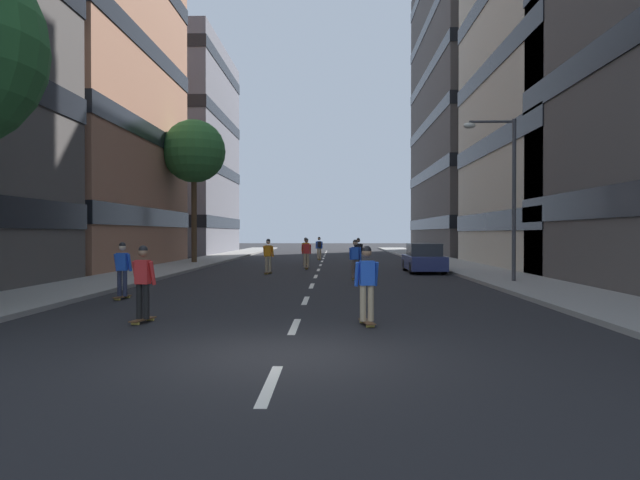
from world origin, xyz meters
The scene contains 19 objects.
ground_plane centered at (0.00, 27.66, 0.00)m, with size 165.97×165.97×0.00m, color black.
sidewalk_left centered at (-8.44, 31.12, 0.07)m, with size 3.35×76.07×0.14m, color gray.
sidewalk_right centered at (8.44, 31.12, 0.07)m, with size 3.35×76.07×0.14m, color gray.
lane_markings centered at (0.00, 28.00, 0.00)m, with size 0.16×62.20×0.01m.
building_left_mid centered at (-16.28, 25.27, 12.68)m, with size 12.44×17.60×25.18m.
building_left_far centered at (-16.28, 49.28, 10.43)m, with size 12.44×17.87×20.67m.
building_right_far centered at (16.28, 49.28, 14.98)m, with size 12.44×24.11×29.78m.
parked_car_near centered at (5.57, 20.98, 0.70)m, with size 1.82×4.40×1.52m.
street_tree_mid centered at (-8.44, 29.05, 7.47)m, with size 4.17×4.17×9.46m.
streetlamp_right centered at (7.74, 13.93, 4.14)m, with size 2.13×0.30×6.50m.
skater_0 centered at (-2.45, 19.67, 0.98)m, with size 0.57×0.92×1.78m.
skater_1 centered at (-5.73, 8.24, 0.98)m, with size 0.55×0.92×1.78m.
skater_2 centered at (-0.27, 35.30, 1.02)m, with size 0.55×0.92×1.78m.
skater_3 centered at (1.60, 3.21, 0.98)m, with size 0.56×0.92×1.78m.
skater_4 centered at (-3.51, 3.43, 0.98)m, with size 0.57×0.92×1.78m.
skater_5 centered at (1.81, 16.12, 0.98)m, with size 0.56×0.92×1.78m.
skater_6 centered at (-0.97, 28.34, 0.98)m, with size 0.57×0.92×1.78m.
skater_7 centered at (2.32, 24.94, 1.02)m, with size 0.56×0.92×1.78m.
skater_8 centered at (-0.71, 23.73, 0.98)m, with size 0.54×0.91×1.78m.
Camera 1 is at (0.87, -9.95, 2.06)m, focal length 33.12 mm.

